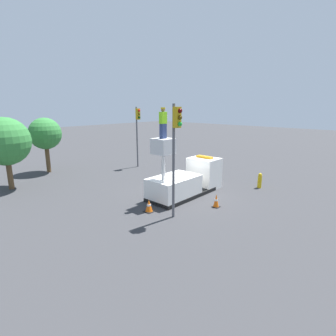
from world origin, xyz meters
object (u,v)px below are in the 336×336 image
object	(u,v)px
traffic_light_across	(138,125)
traffic_cone_curbside	(216,201)
bucket_truck	(186,181)
fire_hydrant	(260,181)
tree_left_bg	(45,134)
traffic_cone_rear	(149,206)
traffic_light_pole	(176,140)
tree_right_bg	(5,142)
worker	(163,123)

from	to	relation	value
traffic_light_across	traffic_cone_curbside	size ratio (longest dim) A/B	7.14
bucket_truck	fire_hydrant	distance (m)	5.59
traffic_cone_curbside	tree_left_bg	size ratio (longest dim) A/B	0.17
tree_left_bg	traffic_cone_rear	bearing A→B (deg)	-90.60
traffic_light_across	traffic_cone_rear	xyz separation A→B (m)	(-6.89, -8.72, -3.65)
bucket_truck	traffic_cone_curbside	bearing A→B (deg)	-101.96
traffic_cone_curbside	traffic_light_across	bearing A→B (deg)	71.24
traffic_light_pole	traffic_light_across	xyz separation A→B (m)	(6.48, 10.30, -0.14)
traffic_light_pole	traffic_cone_curbside	distance (m)	4.70
traffic_light_across	tree_right_bg	world-z (taller)	traffic_light_across
traffic_cone_rear	traffic_cone_curbside	xyz separation A→B (m)	(3.12, -2.39, 0.04)
fire_hydrant	traffic_cone_curbside	distance (m)	5.27
traffic_light_pole	tree_left_bg	xyz separation A→B (m)	(-0.27, 14.64, -0.75)
traffic_light_pole	traffic_light_across	size ratio (longest dim) A/B	1.04
worker	traffic_cone_curbside	xyz separation A→B (m)	(1.59, -2.73, -4.43)
traffic_light_pole	traffic_light_across	distance (m)	12.17
fire_hydrant	traffic_cone_curbside	world-z (taller)	fire_hydrant
traffic_cone_rear	tree_right_bg	distance (m)	11.29
traffic_cone_rear	traffic_cone_curbside	world-z (taller)	traffic_cone_curbside
tree_left_bg	bucket_truck	bearing A→B (deg)	-74.36
bucket_truck	traffic_cone_curbside	world-z (taller)	bucket_truck
traffic_light_pole	traffic_cone_rear	bearing A→B (deg)	104.31
worker	fire_hydrant	size ratio (longest dim) A/B	1.60
worker	fire_hydrant	world-z (taller)	worker
bucket_truck	tree_left_bg	distance (m)	13.43
traffic_cone_curbside	fire_hydrant	bearing A→B (deg)	-3.20
traffic_light_across	tree_right_bg	bearing A→B (deg)	172.05
traffic_light_across	traffic_light_pole	bearing A→B (deg)	-122.19
bucket_truck	fire_hydrant	size ratio (longest dim) A/B	5.27
traffic_light_pole	fire_hydrant	size ratio (longest dim) A/B	5.39
worker	fire_hydrant	bearing A→B (deg)	-23.83
fire_hydrant	tree_left_bg	world-z (taller)	tree_left_bg
fire_hydrant	tree_left_bg	xyz separation A→B (m)	(-8.24, 15.73, 2.85)
worker	traffic_cone_curbside	size ratio (longest dim) A/B	2.20
worker	traffic_light_pole	distance (m)	2.33
traffic_light_across	tree_left_bg	world-z (taller)	traffic_light_across
fire_hydrant	tree_right_bg	size ratio (longest dim) A/B	0.22
worker	tree_right_bg	xyz separation A→B (m)	(-5.30, 9.86, -1.44)
tree_left_bg	tree_right_bg	distance (m)	4.83
traffic_light_pole	traffic_cone_curbside	size ratio (longest dim) A/B	7.41
traffic_light_across	traffic_cone_curbside	distance (m)	12.27
tree_left_bg	tree_right_bg	xyz separation A→B (m)	(-3.90, -2.85, -0.02)
bucket_truck	traffic_light_pole	xyz separation A→B (m)	(-3.29, -1.93, 3.21)
bucket_truck	tree_right_bg	world-z (taller)	tree_right_bg
traffic_cone_rear	tree_right_bg	xyz separation A→B (m)	(-3.77, 10.20, 3.03)
fire_hydrant	tree_left_bg	distance (m)	17.99
traffic_light_across	tree_left_bg	xyz separation A→B (m)	(-6.75, 4.34, -0.61)
worker	traffic_cone_rear	world-z (taller)	worker
traffic_light_across	tree_right_bg	size ratio (longest dim) A/B	1.12
worker	fire_hydrant	xyz separation A→B (m)	(6.85, -3.02, -4.28)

